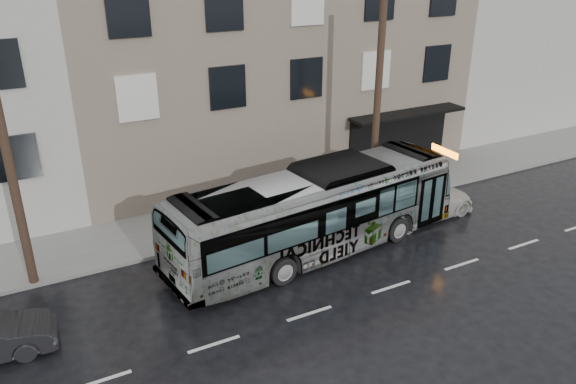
# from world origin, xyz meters

# --- Properties ---
(ground) EXTENTS (120.00, 120.00, 0.00)m
(ground) POSITION_xyz_m (0.00, 0.00, 0.00)
(ground) COLOR black
(ground) RESTS_ON ground
(sidewalk) EXTENTS (90.00, 3.60, 0.15)m
(sidewalk) POSITION_xyz_m (0.00, 4.90, 0.07)
(sidewalk) COLOR gray
(sidewalk) RESTS_ON ground
(building_taupe) EXTENTS (20.00, 12.00, 11.00)m
(building_taupe) POSITION_xyz_m (5.00, 12.70, 5.50)
(building_taupe) COLOR gray
(building_taupe) RESTS_ON ground
(building_filler) EXTENTS (18.00, 12.00, 12.00)m
(building_filler) POSITION_xyz_m (24.00, 12.70, 6.00)
(building_filler) COLOR beige
(building_filler) RESTS_ON ground
(utility_pole_front) EXTENTS (0.30, 0.30, 9.00)m
(utility_pole_front) POSITION_xyz_m (6.50, 3.30, 4.65)
(utility_pole_front) COLOR #402E20
(utility_pole_front) RESTS_ON sidewalk
(utility_pole_rear) EXTENTS (0.30, 0.30, 9.00)m
(utility_pole_rear) POSITION_xyz_m (-7.50, 3.30, 4.65)
(utility_pole_rear) COLOR #402E20
(utility_pole_rear) RESTS_ON sidewalk
(sign_post) EXTENTS (0.06, 0.06, 2.40)m
(sign_post) POSITION_xyz_m (7.60, 3.30, 1.35)
(sign_post) COLOR slate
(sign_post) RESTS_ON sidewalk
(bus) EXTENTS (12.02, 4.12, 3.28)m
(bus) POSITION_xyz_m (2.17, 0.88, 1.64)
(bus) COLOR #B2B2B2
(bus) RESTS_ON ground
(white_sedan) EXTENTS (5.23, 2.40, 1.48)m
(white_sedan) POSITION_xyz_m (7.56, 1.29, 0.74)
(white_sedan) COLOR beige
(white_sedan) RESTS_ON ground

